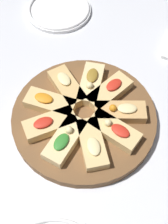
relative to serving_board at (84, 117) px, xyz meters
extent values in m
plane|color=silver|center=(0.00, 0.00, -0.01)|extent=(3.00, 3.00, 0.00)
cylinder|color=brown|center=(0.00, 0.00, 0.00)|extent=(0.32, 0.32, 0.02)
cube|color=#E5C689|center=(0.08, 0.01, 0.02)|extent=(0.11, 0.06, 0.02)
ellipsoid|color=olive|center=(0.09, 0.01, 0.04)|extent=(0.04, 0.03, 0.01)
sphere|color=beige|center=(0.06, 0.01, 0.04)|extent=(0.02, 0.02, 0.02)
cube|color=tan|center=(0.05, 0.06, 0.02)|extent=(0.11, 0.11, 0.02)
ellipsoid|color=beige|center=(0.06, 0.07, 0.04)|extent=(0.05, 0.05, 0.01)
cube|color=#DBB775|center=(0.00, 0.08, 0.02)|extent=(0.05, 0.11, 0.02)
ellipsoid|color=orange|center=(0.00, 0.09, 0.04)|extent=(0.03, 0.04, 0.01)
cube|color=#DBB775|center=(-0.05, 0.06, 0.02)|extent=(0.11, 0.11, 0.02)
ellipsoid|color=red|center=(-0.06, 0.07, 0.04)|extent=(0.05, 0.05, 0.01)
cube|color=#E5C689|center=(-0.08, 0.02, 0.02)|extent=(0.12, 0.07, 0.02)
ellipsoid|color=#2D7A28|center=(-0.09, 0.02, 0.04)|extent=(0.05, 0.03, 0.01)
sphere|color=beige|center=(-0.06, 0.01, 0.04)|extent=(0.02, 0.02, 0.02)
cube|color=#DBB775|center=(-0.07, -0.04, 0.02)|extent=(0.12, 0.09, 0.02)
ellipsoid|color=beige|center=(-0.08, -0.04, 0.04)|extent=(0.05, 0.04, 0.01)
cube|color=#DBB775|center=(-0.03, -0.07, 0.02)|extent=(0.08, 0.12, 0.02)
ellipsoid|color=red|center=(-0.03, -0.09, 0.04)|extent=(0.04, 0.05, 0.01)
sphere|color=beige|center=(-0.02, -0.06, 0.04)|extent=(0.02, 0.02, 0.02)
cube|color=tan|center=(0.02, -0.07, 0.02)|extent=(0.08, 0.12, 0.02)
ellipsoid|color=beige|center=(0.03, -0.09, 0.04)|extent=(0.04, 0.05, 0.01)
sphere|color=orange|center=(0.02, -0.06, 0.04)|extent=(0.02, 0.02, 0.02)
cube|color=#DBB775|center=(0.07, -0.04, 0.02)|extent=(0.12, 0.09, 0.02)
ellipsoid|color=red|center=(0.08, -0.05, 0.04)|extent=(0.05, 0.04, 0.01)
cylinder|color=white|center=(0.33, 0.17, -0.01)|extent=(0.18, 0.18, 0.01)
torus|color=white|center=(0.33, 0.17, 0.00)|extent=(0.18, 0.18, 0.01)
camera|label=1|loc=(-0.35, -0.11, 0.59)|focal=50.00mm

